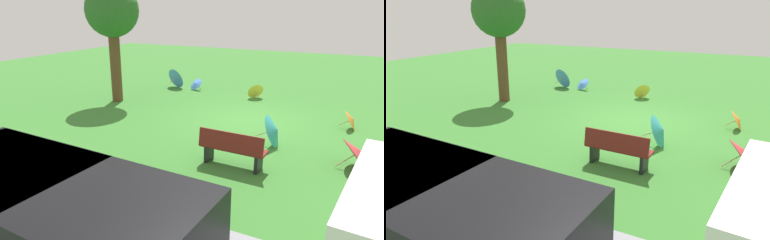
# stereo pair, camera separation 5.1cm
# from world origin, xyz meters

# --- Properties ---
(ground) EXTENTS (40.00, 40.00, 0.00)m
(ground) POSITION_xyz_m (0.00, 0.00, 0.00)
(ground) COLOR #387A2D
(van_dark) EXTENTS (4.68, 2.29, 1.53)m
(van_dark) POSITION_xyz_m (0.36, 8.09, 0.91)
(van_dark) COLOR black
(van_dark) RESTS_ON ground
(park_bench) EXTENTS (1.62, 0.54, 0.90)m
(park_bench) POSITION_xyz_m (-0.78, 3.63, 0.47)
(park_bench) COLOR maroon
(park_bench) RESTS_ON ground
(shade_tree) EXTENTS (2.04, 2.04, 4.56)m
(shade_tree) POSITION_xyz_m (5.62, -0.07, 3.42)
(shade_tree) COLOR brown
(shade_tree) RESTS_ON ground
(parasol_orange_0) EXTENTS (0.60, 0.70, 0.63)m
(parasol_orange_0) POSITION_xyz_m (-3.09, -0.62, 0.31)
(parasol_orange_0) COLOR tan
(parasol_orange_0) RESTS_ON ground
(parasol_blue_0) EXTENTS (0.77, 0.71, 0.55)m
(parasol_blue_0) POSITION_xyz_m (3.69, -3.28, 0.30)
(parasol_blue_0) COLOR tan
(parasol_blue_0) RESTS_ON ground
(parasol_yellow_0) EXTENTS (0.76, 0.73, 0.65)m
(parasol_yellow_0) POSITION_xyz_m (0.80, -3.05, 0.32)
(parasol_yellow_0) COLOR tan
(parasol_yellow_0) RESTS_ON ground
(parasol_teal_0) EXTENTS (0.81, 0.94, 0.90)m
(parasol_teal_0) POSITION_xyz_m (-1.32, 1.86, 0.45)
(parasol_teal_0) COLOR tan
(parasol_teal_0) RESTS_ON ground
(parasol_blue_1) EXTENTS (1.06, 0.92, 0.95)m
(parasol_blue_1) POSITION_xyz_m (4.71, -3.36, 0.47)
(parasol_blue_1) COLOR tan
(parasol_blue_1) RESTS_ON ground
(parasol_red_0) EXTENTS (0.97, 1.09, 0.83)m
(parasol_red_0) POSITION_xyz_m (-3.43, 2.41, 0.41)
(parasol_red_0) COLOR tan
(parasol_red_0) RESTS_ON ground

